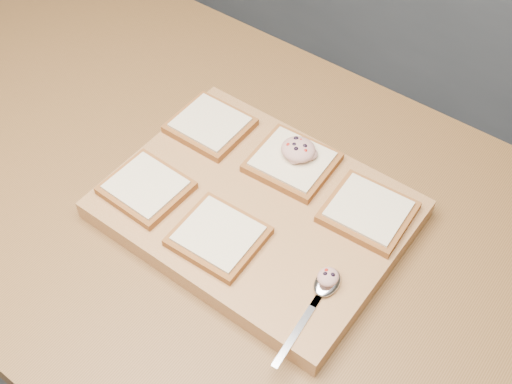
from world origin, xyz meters
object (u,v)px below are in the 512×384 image
Objects in this scene: spoon at (323,289)px; tuna_salad_dollop at (298,149)px; bread_far_center at (292,162)px; cutting_board at (256,209)px.

tuna_salad_dollop is at bearing 132.78° from spoon.
bread_far_center is 0.77× the size of spoon.
bread_far_center reaches higher than cutting_board.
spoon reaches higher than cutting_board.
cutting_board is 0.10m from bread_far_center.
spoon is (0.17, -0.07, 0.02)m from cutting_board.
tuna_salad_dollop is 0.33× the size of spoon.
bread_far_center is 0.24m from spoon.
cutting_board is 3.34× the size of bread_far_center.
tuna_salad_dollop is 0.24m from spoon.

